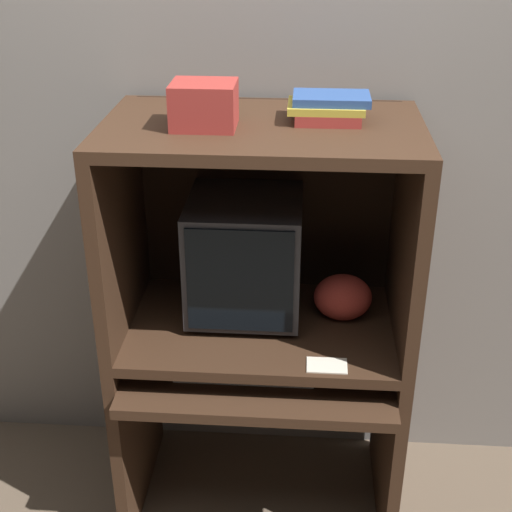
{
  "coord_description": "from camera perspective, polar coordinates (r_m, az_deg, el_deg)",
  "views": [
    {
      "loc": [
        0.13,
        -1.7,
        2.01
      ],
      "look_at": [
        -0.02,
        0.29,
        1.0
      ],
      "focal_mm": 50.0,
      "sensor_mm": 36.0,
      "label": 1
    }
  ],
  "objects": [
    {
      "name": "keyboard",
      "position": [
        2.3,
        -0.88,
        -8.86
      ],
      "size": [
        0.44,
        0.16,
        0.03
      ],
      "color": "beige",
      "rests_on": "desk_base"
    },
    {
      "name": "hutch_upper",
      "position": [
        2.18,
        0.53,
        4.89
      ],
      "size": [
        0.93,
        0.57,
        0.67
      ],
      "color": "#382316",
      "rests_on": "desk_monitor_shelf"
    },
    {
      "name": "desk_monitor_shelf",
      "position": [
        2.37,
        0.43,
        -5.84
      ],
      "size": [
        0.93,
        0.57,
        0.1
      ],
      "color": "#382316",
      "rests_on": "desk_base"
    },
    {
      "name": "paper_card",
      "position": [
        2.16,
        5.69,
        -8.71
      ],
      "size": [
        0.12,
        0.08,
        0.0
      ],
      "color": "beige",
      "rests_on": "desk_monitor_shelf"
    },
    {
      "name": "mouse",
      "position": [
        2.3,
        6.6,
        -8.86
      ],
      "size": [
        0.07,
        0.05,
        0.03
      ],
      "color": "#28282B",
      "rests_on": "desk_base"
    },
    {
      "name": "snack_bag",
      "position": [
        2.36,
        6.95,
        -3.29
      ],
      "size": [
        0.19,
        0.14,
        0.16
      ],
      "color": "#BC382D",
      "rests_on": "desk_monitor_shelf"
    },
    {
      "name": "wall_back",
      "position": [
        2.44,
        1.03,
        10.08
      ],
      "size": [
        6.0,
        0.06,
        2.6
      ],
      "color": "gray",
      "rests_on": "ground_plane"
    },
    {
      "name": "storage_box",
      "position": [
        2.03,
        -4.18,
        11.96
      ],
      "size": [
        0.18,
        0.15,
        0.13
      ],
      "color": "maroon",
      "rests_on": "hutch_upper"
    },
    {
      "name": "desk_base",
      "position": [
        2.51,
        0.34,
        -12.29
      ],
      "size": [
        0.93,
        0.65,
        0.65
      ],
      "color": "#382316",
      "rests_on": "ground_plane"
    },
    {
      "name": "book_stack",
      "position": [
        2.1,
        5.8,
        11.74
      ],
      "size": [
        0.23,
        0.16,
        0.08
      ],
      "color": "maroon",
      "rests_on": "hutch_upper"
    },
    {
      "name": "crt_monitor",
      "position": [
        2.32,
        -0.89,
        0.04
      ],
      "size": [
        0.36,
        0.37,
        0.4
      ],
      "color": "#333338",
      "rests_on": "desk_monitor_shelf"
    }
  ]
}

